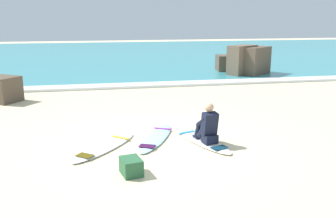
# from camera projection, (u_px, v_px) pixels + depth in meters

# --- Properties ---
(ground_plane) EXTENTS (80.00, 80.00, 0.00)m
(ground_plane) POSITION_uv_depth(u_px,v_px,m) (154.00, 145.00, 8.67)
(ground_plane) COLOR beige
(sea) EXTENTS (80.00, 28.00, 0.10)m
(sea) POSITION_uv_depth(u_px,v_px,m) (111.00, 55.00, 28.85)
(sea) COLOR teal
(sea) RESTS_ON ground
(breaking_foam) EXTENTS (80.00, 0.90, 0.11)m
(breaking_foam) POSITION_uv_depth(u_px,v_px,m) (126.00, 86.00, 15.82)
(breaking_foam) COLOR white
(breaking_foam) RESTS_ON ground
(surfboard_main) EXTENTS (1.21, 2.27, 0.08)m
(surfboard_main) POSITION_uv_depth(u_px,v_px,m) (201.00, 140.00, 8.88)
(surfboard_main) COLOR white
(surfboard_main) RESTS_ON ground
(surfer_seated) EXTENTS (0.47, 0.75, 0.95)m
(surfer_seated) POSITION_uv_depth(u_px,v_px,m) (208.00, 127.00, 8.60)
(surfer_seated) COLOR black
(surfer_seated) RESTS_ON surfboard_main
(surfboard_spare_near) EXTENTS (1.46, 2.32, 0.08)m
(surfboard_spare_near) POSITION_uv_depth(u_px,v_px,m) (156.00, 137.00, 9.09)
(surfboard_spare_near) COLOR #9ED1E5
(surfboard_spare_near) RESTS_ON ground
(surfboard_spare_far) EXTENTS (1.80, 2.09, 0.08)m
(surfboard_spare_far) POSITION_uv_depth(u_px,v_px,m) (105.00, 147.00, 8.44)
(surfboard_spare_far) COLOR silver
(surfboard_spare_far) RESTS_ON ground
(rock_outcrop_distant) EXTENTS (2.54, 3.04, 1.55)m
(rock_outcrop_distant) POSITION_uv_depth(u_px,v_px,m) (245.00, 62.00, 19.01)
(rock_outcrop_distant) COLOR brown
(rock_outcrop_distant) RESTS_ON ground
(shoreline_rock) EXTENTS (1.41, 1.38, 0.90)m
(shoreline_rock) POSITION_uv_depth(u_px,v_px,m) (2.00, 89.00, 12.98)
(shoreline_rock) COLOR brown
(shoreline_rock) RESTS_ON ground
(beach_bag) EXTENTS (0.45, 0.54, 0.32)m
(beach_bag) POSITION_uv_depth(u_px,v_px,m) (131.00, 166.00, 7.01)
(beach_bag) COLOR #285B38
(beach_bag) RESTS_ON ground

